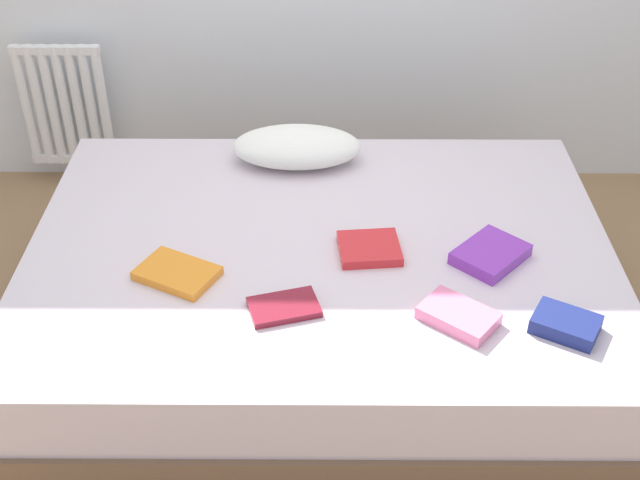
{
  "coord_description": "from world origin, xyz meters",
  "views": [
    {
      "loc": [
        0.01,
        -2.26,
        2.13
      ],
      "look_at": [
        0.0,
        0.05,
        0.48
      ],
      "focal_mm": 46.66,
      "sensor_mm": 36.0,
      "label": 1
    }
  ],
  "objects_px": {
    "bed": "(320,302)",
    "textbook_pink": "(458,316)",
    "pillow": "(297,147)",
    "textbook_orange": "(177,273)",
    "textbook_navy": "(566,324)",
    "textbook_purple": "(490,254)",
    "textbook_red": "(369,248)",
    "radiator": "(65,106)",
    "textbook_maroon": "(284,307)"
  },
  "relations": [
    {
      "from": "textbook_orange",
      "to": "textbook_red",
      "type": "relative_size",
      "value": 1.22
    },
    {
      "from": "textbook_navy",
      "to": "textbook_maroon",
      "type": "xyz_separation_m",
      "value": [
        -0.83,
        0.09,
        -0.01
      ]
    },
    {
      "from": "bed",
      "to": "pillow",
      "type": "xyz_separation_m",
      "value": [
        -0.09,
        0.54,
        0.32
      ]
    },
    {
      "from": "radiator",
      "to": "textbook_pink",
      "type": "distance_m",
      "value": 2.25
    },
    {
      "from": "radiator",
      "to": "textbook_orange",
      "type": "distance_m",
      "value": 1.57
    },
    {
      "from": "textbook_navy",
      "to": "textbook_orange",
      "type": "relative_size",
      "value": 0.76
    },
    {
      "from": "textbook_maroon",
      "to": "radiator",
      "type": "bearing_deg",
      "value": 108.68
    },
    {
      "from": "bed",
      "to": "textbook_navy",
      "type": "relative_size",
      "value": 10.8
    },
    {
      "from": "textbook_red",
      "to": "textbook_purple",
      "type": "bearing_deg",
      "value": -11.03
    },
    {
      "from": "textbook_navy",
      "to": "radiator",
      "type": "bearing_deg",
      "value": 168.94
    },
    {
      "from": "radiator",
      "to": "pillow",
      "type": "distance_m",
      "value": 1.28
    },
    {
      "from": "bed",
      "to": "textbook_pink",
      "type": "height_order",
      "value": "textbook_pink"
    },
    {
      "from": "pillow",
      "to": "textbook_pink",
      "type": "height_order",
      "value": "pillow"
    },
    {
      "from": "textbook_navy",
      "to": "textbook_red",
      "type": "bearing_deg",
      "value": 174.96
    },
    {
      "from": "textbook_purple",
      "to": "textbook_maroon",
      "type": "bearing_deg",
      "value": 154.49
    },
    {
      "from": "pillow",
      "to": "textbook_purple",
      "type": "relative_size",
      "value": 2.16
    },
    {
      "from": "textbook_orange",
      "to": "textbook_maroon",
      "type": "bearing_deg",
      "value": 2.53
    },
    {
      "from": "bed",
      "to": "textbook_red",
      "type": "height_order",
      "value": "textbook_red"
    },
    {
      "from": "pillow",
      "to": "textbook_navy",
      "type": "height_order",
      "value": "pillow"
    },
    {
      "from": "bed",
      "to": "textbook_maroon",
      "type": "distance_m",
      "value": 0.45
    },
    {
      "from": "pillow",
      "to": "textbook_navy",
      "type": "relative_size",
      "value": 2.67
    },
    {
      "from": "bed",
      "to": "textbook_pink",
      "type": "xyz_separation_m",
      "value": [
        0.41,
        -0.39,
        0.27
      ]
    },
    {
      "from": "bed",
      "to": "textbook_maroon",
      "type": "relative_size",
      "value": 9.65
    },
    {
      "from": "textbook_purple",
      "to": "bed",
      "type": "bearing_deg",
      "value": 124.53
    },
    {
      "from": "pillow",
      "to": "textbook_pink",
      "type": "distance_m",
      "value": 1.06
    },
    {
      "from": "textbook_maroon",
      "to": "bed",
      "type": "bearing_deg",
      "value": 56.55
    },
    {
      "from": "bed",
      "to": "textbook_navy",
      "type": "xyz_separation_m",
      "value": [
        0.72,
        -0.43,
        0.28
      ]
    },
    {
      "from": "radiator",
      "to": "pillow",
      "type": "bearing_deg",
      "value": -31.12
    },
    {
      "from": "textbook_purple",
      "to": "textbook_orange",
      "type": "height_order",
      "value": "textbook_purple"
    },
    {
      "from": "pillow",
      "to": "textbook_maroon",
      "type": "height_order",
      "value": "pillow"
    },
    {
      "from": "bed",
      "to": "textbook_pink",
      "type": "distance_m",
      "value": 0.63
    },
    {
      "from": "textbook_navy",
      "to": "textbook_maroon",
      "type": "distance_m",
      "value": 0.83
    },
    {
      "from": "textbook_navy",
      "to": "textbook_pink",
      "type": "xyz_separation_m",
      "value": [
        -0.31,
        0.04,
        -0.0
      ]
    },
    {
      "from": "radiator",
      "to": "textbook_navy",
      "type": "xyz_separation_m",
      "value": [
        1.9,
        -1.63,
        0.11
      ]
    },
    {
      "from": "textbook_red",
      "to": "textbook_maroon",
      "type": "height_order",
      "value": "textbook_red"
    },
    {
      "from": "pillow",
      "to": "bed",
      "type": "bearing_deg",
      "value": -80.37
    },
    {
      "from": "bed",
      "to": "textbook_purple",
      "type": "height_order",
      "value": "textbook_purple"
    },
    {
      "from": "textbook_orange",
      "to": "textbook_maroon",
      "type": "relative_size",
      "value": 1.17
    },
    {
      "from": "radiator",
      "to": "textbook_pink",
      "type": "height_order",
      "value": "radiator"
    },
    {
      "from": "pillow",
      "to": "textbook_purple",
      "type": "xyz_separation_m",
      "value": [
        0.65,
        -0.63,
        -0.05
      ]
    },
    {
      "from": "textbook_purple",
      "to": "textbook_maroon",
      "type": "xyz_separation_m",
      "value": [
        -0.66,
        -0.26,
        -0.01
      ]
    },
    {
      "from": "radiator",
      "to": "textbook_orange",
      "type": "relative_size",
      "value": 2.41
    },
    {
      "from": "textbook_pink",
      "to": "textbook_maroon",
      "type": "bearing_deg",
      "value": -146.64
    },
    {
      "from": "pillow",
      "to": "textbook_orange",
      "type": "bearing_deg",
      "value": -116.43
    },
    {
      "from": "radiator",
      "to": "textbook_maroon",
      "type": "xyz_separation_m",
      "value": [
        1.07,
        -1.54,
        0.1
      ]
    },
    {
      "from": "radiator",
      "to": "textbook_navy",
      "type": "height_order",
      "value": "radiator"
    },
    {
      "from": "textbook_navy",
      "to": "textbook_orange",
      "type": "bearing_deg",
      "value": -162.41
    },
    {
      "from": "radiator",
      "to": "textbook_purple",
      "type": "distance_m",
      "value": 2.16
    },
    {
      "from": "textbook_red",
      "to": "textbook_pink",
      "type": "xyz_separation_m",
      "value": [
        0.25,
        -0.34,
        0.0
      ]
    },
    {
      "from": "bed",
      "to": "textbook_navy",
      "type": "bearing_deg",
      "value": -30.94
    }
  ]
}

